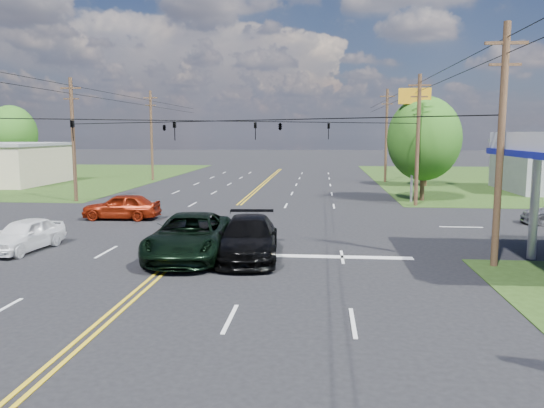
# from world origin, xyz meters

# --- Properties ---
(ground) EXTENTS (280.00, 280.00, 0.00)m
(ground) POSITION_xyz_m (0.00, 12.00, 0.00)
(ground) COLOR black
(ground) RESTS_ON ground
(stop_bar) EXTENTS (10.00, 0.50, 0.02)m
(stop_bar) POSITION_xyz_m (5.00, 4.00, 0.00)
(stop_bar) COLOR silver
(stop_bar) RESTS_ON ground
(pole_se) EXTENTS (1.60, 0.28, 9.50)m
(pole_se) POSITION_xyz_m (13.00, 3.00, 4.92)
(pole_se) COLOR #3B2319
(pole_se) RESTS_ON ground
(pole_nw) EXTENTS (1.60, 0.28, 9.50)m
(pole_nw) POSITION_xyz_m (-13.00, 21.00, 4.92)
(pole_nw) COLOR #3B2319
(pole_nw) RESTS_ON ground
(pole_ne) EXTENTS (1.60, 0.28, 9.50)m
(pole_ne) POSITION_xyz_m (13.00, 21.00, 4.92)
(pole_ne) COLOR #3B2319
(pole_ne) RESTS_ON ground
(pole_left_far) EXTENTS (1.60, 0.28, 10.00)m
(pole_left_far) POSITION_xyz_m (-13.00, 40.00, 5.17)
(pole_left_far) COLOR #3B2319
(pole_left_far) RESTS_ON ground
(pole_right_far) EXTENTS (1.60, 0.28, 10.00)m
(pole_right_far) POSITION_xyz_m (13.00, 40.00, 5.17)
(pole_right_far) COLOR #3B2319
(pole_right_far) RESTS_ON ground
(span_wire_signals) EXTENTS (26.00, 18.00, 1.13)m
(span_wire_signals) POSITION_xyz_m (0.00, 12.00, 6.00)
(span_wire_signals) COLOR black
(span_wire_signals) RESTS_ON ground
(power_lines) EXTENTS (26.04, 100.00, 0.64)m
(power_lines) POSITION_xyz_m (0.00, 10.00, 8.60)
(power_lines) COLOR black
(power_lines) RESTS_ON ground
(tree_right_a) EXTENTS (5.70, 5.70, 8.18)m
(tree_right_a) POSITION_xyz_m (14.00, 24.00, 4.87)
(tree_right_a) COLOR #3B2319
(tree_right_a) RESTS_ON ground
(tree_right_b) EXTENTS (4.94, 4.94, 7.09)m
(tree_right_b) POSITION_xyz_m (16.50, 36.00, 4.22)
(tree_right_b) COLOR #3B2319
(tree_right_b) RESTS_ON ground
(tree_far_l) EXTENTS (6.08, 6.08, 8.72)m
(tree_far_l) POSITION_xyz_m (-32.00, 44.00, 5.19)
(tree_far_l) COLOR #3B2319
(tree_far_l) RESTS_ON ground
(pickup_dkgreen) EXTENTS (3.46, 6.87, 1.86)m
(pickup_dkgreen) POSITION_xyz_m (0.50, 3.36, 0.93)
(pickup_dkgreen) COLOR black
(pickup_dkgreen) RESTS_ON ground
(suv_black) EXTENTS (2.90, 6.21, 1.75)m
(suv_black) POSITION_xyz_m (3.00, 3.50, 0.88)
(suv_black) COLOR black
(suv_black) RESTS_ON ground
(pickup_white) EXTENTS (2.26, 4.49, 1.47)m
(pickup_white) POSITION_xyz_m (-7.31, 4.00, 0.73)
(pickup_white) COLOR white
(pickup_white) RESTS_ON ground
(sedan_red) EXTENTS (4.77, 2.04, 1.61)m
(sedan_red) POSITION_xyz_m (-6.24, 13.00, 0.80)
(sedan_red) COLOR maroon
(sedan_red) RESTS_ON ground
(polesign_ne) EXTENTS (2.40, 0.54, 8.68)m
(polesign_ne) POSITION_xyz_m (13.00, 22.96, 6.85)
(polesign_ne) COLOR #A5A5AA
(polesign_ne) RESTS_ON ground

